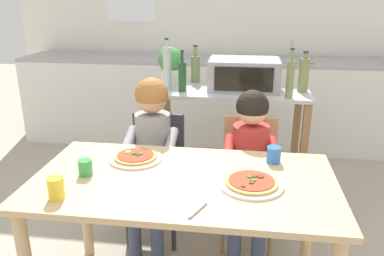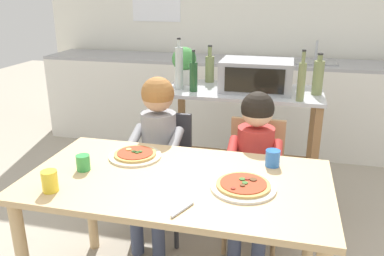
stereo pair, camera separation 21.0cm
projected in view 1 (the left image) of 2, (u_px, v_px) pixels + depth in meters
The scene contains 22 objects.
ground_plane at pixel (206, 200), 3.15m from camera, with size 10.99×10.99×0.00m, color #A89E8C.
back_wall_tiled at pixel (223, 13), 4.30m from camera, with size 4.65×0.14×2.70m.
kitchen_counter at pixel (219, 102), 4.21m from camera, with size 4.19×0.60×1.11m.
kitchen_island_cart at pixel (229, 127), 2.98m from camera, with size 1.13×0.54×0.90m.
toaster_oven at pixel (244, 74), 2.83m from camera, with size 0.50×0.36×0.22m.
bottle_tall_green_wine at pixel (182, 76), 2.76m from camera, with size 0.06×0.06×0.29m.
bottle_squat_spirits at pixel (304, 74), 2.76m from camera, with size 0.07×0.07×0.28m.
bottle_clear_vinegar at pixel (195, 68), 3.06m from camera, with size 0.07×0.07×0.29m.
bottle_brown_beer at pixel (290, 78), 2.58m from camera, with size 0.05×0.05×0.33m.
bottle_slim_sauce at pixel (167, 68), 2.80m from camera, with size 0.06×0.06×0.37m.
potted_herb_plant at pixel (170, 65), 2.98m from camera, with size 0.19×0.19×0.28m.
dining_table at pixel (184, 197), 1.91m from camera, with size 1.45×0.78×0.74m.
dining_chair_left at pixel (156, 167), 2.60m from camera, with size 0.36×0.36×0.81m.
dining_chair_right at pixel (249, 172), 2.53m from camera, with size 0.36×0.36×0.81m.
child_in_grey_shirt at pixel (151, 142), 2.42m from camera, with size 0.32×0.42×1.07m.
child_in_red_shirt at pixel (250, 153), 2.36m from camera, with size 0.32×0.42×1.01m.
pizza_plate_cream at pixel (136, 157), 2.08m from camera, with size 0.28×0.28×0.03m.
pizza_plate_white at pixel (251, 183), 1.80m from camera, with size 0.30×0.30×0.03m.
drinking_cup_yellow at pixel (56, 188), 1.68m from camera, with size 0.07×0.07×0.10m, color yellow.
drinking_cup_blue at pixel (274, 155), 2.04m from camera, with size 0.07×0.07×0.09m, color blue.
drinking_cup_green at pixel (85, 167), 1.90m from camera, with size 0.07×0.07×0.08m, color green.
serving_spoon at pixel (198, 210), 1.59m from camera, with size 0.01×0.01×0.14m, color #B7BABF.
Camera 1 is at (0.27, -1.67, 1.58)m, focal length 36.83 mm.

